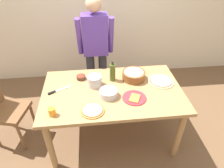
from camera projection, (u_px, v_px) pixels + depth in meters
name	position (u px, v px, depth m)	size (l,w,h in m)	color
ground	(112.00, 134.00, 2.77)	(8.00, 8.00, 0.00)	brown
wall_back	(101.00, 4.00, 3.29)	(5.60, 0.10, 2.60)	beige
dining_table	(112.00, 96.00, 2.37)	(1.60, 0.96, 0.76)	#A37A4C
person_cook	(96.00, 48.00, 2.81)	(0.49, 0.25, 1.62)	#2D2D38
chair_wooden_left	(2.00, 107.00, 2.41)	(0.48, 0.48, 0.95)	brown
pizza_raw_on_board	(161.00, 81.00, 2.45)	(0.31, 0.31, 0.02)	beige
pizza_cooked_on_tray	(93.00, 110.00, 2.04)	(0.25, 0.25, 0.02)	#C67A33
plate_with_slice	(134.00, 98.00, 2.19)	(0.26, 0.26, 0.02)	red
popcorn_bowl	(134.00, 75.00, 2.47)	(0.28, 0.28, 0.11)	brown
mixing_bowl_steel	(109.00, 93.00, 2.21)	(0.20, 0.20, 0.08)	#B7B7BC
small_sauce_bowl	(81.00, 77.00, 2.49)	(0.11, 0.11, 0.06)	#4C2D1E
olive_oil_bottle	(113.00, 72.00, 2.42)	(0.07, 0.07, 0.26)	#47561E
steel_pot	(95.00, 81.00, 2.36)	(0.17, 0.17, 0.13)	#B7B7BC
cup_orange	(52.00, 112.00, 1.97)	(0.07, 0.07, 0.09)	orange
chef_knife	(57.00, 91.00, 2.30)	(0.27, 0.16, 0.02)	silver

